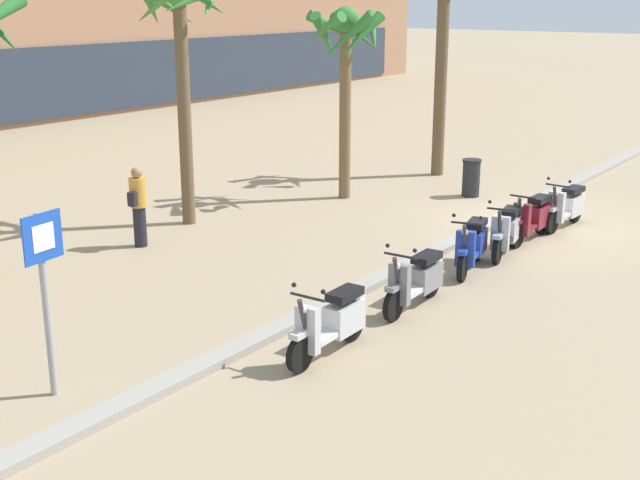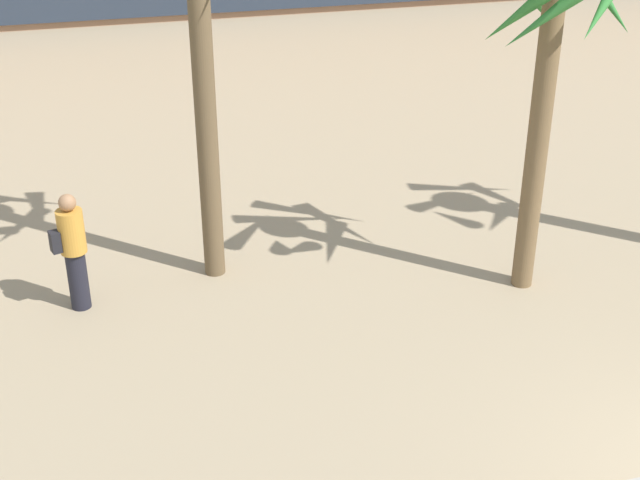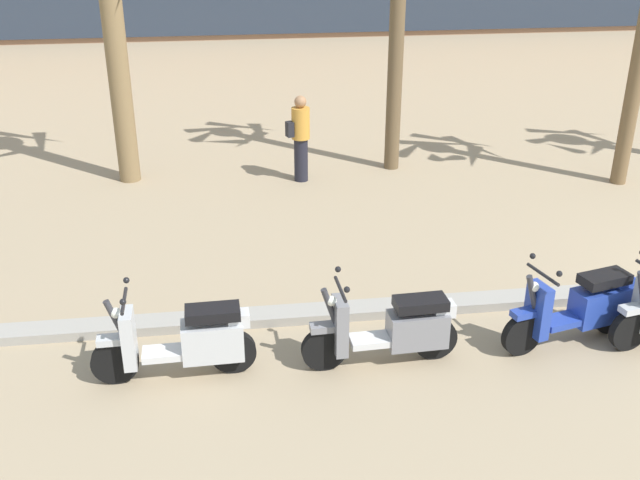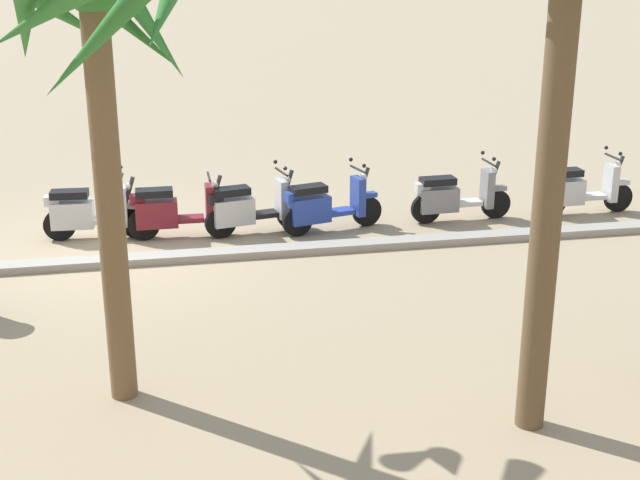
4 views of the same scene
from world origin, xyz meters
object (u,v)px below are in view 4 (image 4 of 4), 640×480
at_px(scooter_silver_mid_front, 579,190).
at_px(scooter_silver_far_back, 249,208).
at_px(scooter_grey_gap_after_mid, 454,197).
at_px(palm_tree_far_corner, 563,12).
at_px(palm_tree_near_sign, 98,59).
at_px(scooter_blue_second_in_line, 325,206).
at_px(scooter_silver_lead_nearest, 88,213).
at_px(scooter_maroon_mid_centre, 173,212).

xyz_separation_m(scooter_silver_mid_front, scooter_silver_far_back, (5.93, -0.00, -0.00)).
bearing_deg(scooter_grey_gap_after_mid, palm_tree_far_corner, 77.27).
bearing_deg(palm_tree_near_sign, scooter_silver_far_back, -110.64).
relative_size(scooter_silver_mid_front, scooter_grey_gap_after_mid, 1.00).
distance_m(scooter_blue_second_in_line, scooter_silver_far_back, 1.28).
bearing_deg(scooter_silver_lead_nearest, scooter_silver_far_back, 174.37).
bearing_deg(palm_tree_near_sign, scooter_blue_second_in_line, -122.36).
bearing_deg(scooter_grey_gap_after_mid, palm_tree_near_sign, 43.48).
height_order(scooter_maroon_mid_centre, palm_tree_near_sign, palm_tree_near_sign).
bearing_deg(scooter_silver_far_back, scooter_silver_mid_front, 179.98).
bearing_deg(scooter_silver_mid_front, scooter_maroon_mid_centre, -0.29).
height_order(scooter_grey_gap_after_mid, palm_tree_near_sign, palm_tree_near_sign).
relative_size(scooter_blue_second_in_line, scooter_silver_lead_nearest, 1.03).
bearing_deg(scooter_maroon_mid_centre, scooter_silver_far_back, 178.40).
bearing_deg(palm_tree_near_sign, scooter_grey_gap_after_mid, -136.52).
bearing_deg(scooter_blue_second_in_line, scooter_silver_mid_front, -178.55).
bearing_deg(scooter_silver_mid_front, scooter_blue_second_in_line, 1.45).
bearing_deg(scooter_maroon_mid_centre, scooter_grey_gap_after_mid, -179.93).
bearing_deg(scooter_silver_mid_front, scooter_silver_far_back, -0.02).
xyz_separation_m(scooter_silver_mid_front, palm_tree_near_sign, (7.90, 5.25, 3.16)).
relative_size(scooter_silver_far_back, palm_tree_near_sign, 0.38).
xyz_separation_m(scooter_blue_second_in_line, scooter_silver_far_back, (1.27, -0.12, -0.00)).
bearing_deg(palm_tree_near_sign, scooter_silver_lead_nearest, -83.51).
relative_size(scooter_silver_far_back, scooter_silver_lead_nearest, 1.01).
bearing_deg(scooter_blue_second_in_line, scooter_grey_gap_after_mid, -176.07).
relative_size(scooter_maroon_mid_centre, palm_tree_far_corner, 0.34).
bearing_deg(scooter_silver_far_back, scooter_maroon_mid_centre, -1.60).
height_order(scooter_blue_second_in_line, palm_tree_near_sign, palm_tree_near_sign).
bearing_deg(palm_tree_far_corner, scooter_blue_second_in_line, -82.87).
relative_size(scooter_grey_gap_after_mid, palm_tree_near_sign, 0.39).
bearing_deg(scooter_silver_far_back, palm_tree_far_corner, 107.44).
height_order(scooter_blue_second_in_line, scooter_silver_far_back, same).
height_order(scooter_grey_gap_after_mid, scooter_silver_far_back, same).
bearing_deg(scooter_silver_lead_nearest, scooter_blue_second_in_line, 174.45).
height_order(scooter_silver_mid_front, scooter_silver_far_back, same).
xyz_separation_m(scooter_silver_lead_nearest, palm_tree_near_sign, (-0.63, 5.51, 3.17)).
bearing_deg(scooter_maroon_mid_centre, scooter_silver_lead_nearest, -9.23).
distance_m(scooter_maroon_mid_centre, scooter_silver_lead_nearest, 1.38).
distance_m(scooter_blue_second_in_line, palm_tree_near_sign, 6.85).
distance_m(scooter_silver_far_back, scooter_maroon_mid_centre, 1.24).
xyz_separation_m(scooter_grey_gap_after_mid, scooter_silver_lead_nearest, (6.21, -0.22, 0.01)).
bearing_deg(palm_tree_far_corner, scooter_silver_lead_nearest, -55.80).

